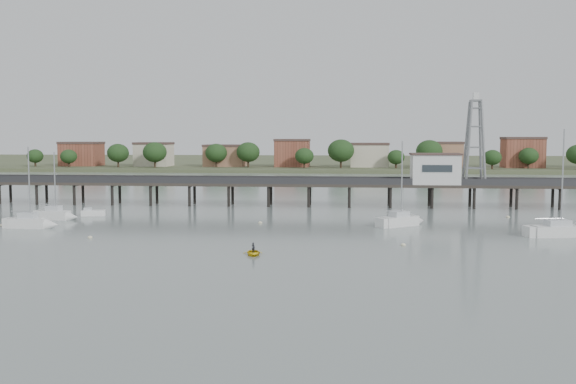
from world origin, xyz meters
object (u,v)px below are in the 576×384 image
(sailboat_b, at_px, (59,215))
(white_tender, at_px, (93,213))
(yellow_dinghy, at_px, (253,255))
(sailboat_d, at_px, (568,231))
(lattice_tower, at_px, (475,143))
(pier, at_px, (289,184))
(sailboat_c, at_px, (405,221))
(sailboat_a, at_px, (35,223))

(sailboat_b, height_order, white_tender, sailboat_b)
(white_tender, distance_m, yellow_dinghy, 42.11)
(sailboat_b, relative_size, white_tender, 2.66)
(sailboat_d, xyz_separation_m, yellow_dinghy, (-36.33, -15.86, -0.64))
(lattice_tower, relative_size, white_tender, 4.01)
(lattice_tower, relative_size, yellow_dinghy, 5.34)
(white_tender, bearing_deg, lattice_tower, -2.98)
(pier, bearing_deg, lattice_tower, 0.00)
(lattice_tower, bearing_deg, sailboat_b, -161.03)
(sailboat_d, distance_m, white_tender, 67.21)
(pier, height_order, sailboat_d, sailboat_d)
(yellow_dinghy, bearing_deg, white_tender, 122.66)
(yellow_dinghy, bearing_deg, sailboat_c, 42.09)
(sailboat_d, relative_size, white_tender, 3.55)
(sailboat_a, bearing_deg, yellow_dinghy, -26.67)
(pier, height_order, yellow_dinghy, pier)
(lattice_tower, height_order, sailboat_d, lattice_tower)
(sailboat_d, height_order, sailboat_b, sailboat_d)
(pier, distance_m, yellow_dinghy, 47.13)
(sailboat_a, relative_size, sailboat_c, 0.93)
(sailboat_a, relative_size, white_tender, 2.91)
(sailboat_a, bearing_deg, pier, 45.17)
(lattice_tower, distance_m, white_tender, 63.52)
(sailboat_c, relative_size, white_tender, 3.13)
(sailboat_c, distance_m, white_tender, 47.23)
(sailboat_a, bearing_deg, white_tender, 80.96)
(sailboat_c, relative_size, yellow_dinghy, 4.16)
(sailboat_b, bearing_deg, lattice_tower, 25.45)
(white_tender, height_order, yellow_dinghy, yellow_dinghy)
(lattice_tower, height_order, sailboat_c, lattice_tower)
(sailboat_b, relative_size, sailboat_c, 0.85)
(sailboat_d, distance_m, sailboat_c, 20.43)
(sailboat_a, bearing_deg, sailboat_d, 0.35)
(sailboat_b, bearing_deg, sailboat_d, -1.25)
(pier, relative_size, yellow_dinghy, 51.69)
(pier, distance_m, white_tender, 33.52)
(pier, height_order, white_tender, pier)
(sailboat_d, xyz_separation_m, white_tender, (-65.66, 14.35, -0.21))
(sailboat_a, relative_size, yellow_dinghy, 3.87)
(sailboat_c, bearing_deg, sailboat_a, 150.70)
(sailboat_d, height_order, white_tender, sailboat_d)
(white_tender, bearing_deg, sailboat_b, -139.82)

